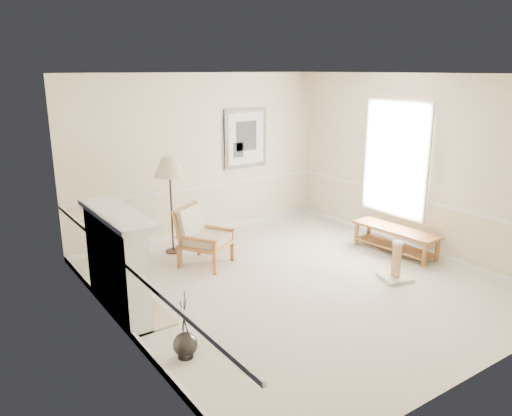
{
  "coord_description": "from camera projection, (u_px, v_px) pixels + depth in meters",
  "views": [
    {
      "loc": [
        -4.19,
        -5.1,
        2.97
      ],
      "look_at": [
        -0.2,
        0.7,
        0.99
      ],
      "focal_mm": 35.0,
      "sensor_mm": 36.0,
      "label": 1
    }
  ],
  "objects": [
    {
      "name": "armchair",
      "position": [
        200.0,
        234.0,
        7.74
      ],
      "size": [
        0.98,
        0.99,
        0.92
      ],
      "rotation": [
        0.0,
        0.0,
        0.57
      ],
      "color": "olive",
      "rests_on": "ground"
    },
    {
      "name": "fireplace",
      "position": [
        118.0,
        264.0,
        6.16
      ],
      "size": [
        0.64,
        1.64,
        1.31
      ],
      "color": "white",
      "rests_on": "ground"
    },
    {
      "name": "room",
      "position": [
        302.0,
        152.0,
        6.77
      ],
      "size": [
        5.04,
        5.54,
        2.92
      ],
      "color": "beige",
      "rests_on": "ground"
    },
    {
      "name": "scratching_post",
      "position": [
        396.0,
        268.0,
        7.23
      ],
      "size": [
        0.51,
        0.51,
        0.58
      ],
      "rotation": [
        0.0,
        0.0,
        -0.3
      ],
      "color": "silver",
      "rests_on": "ground"
    },
    {
      "name": "ground",
      "position": [
        295.0,
        283.0,
        7.13
      ],
      "size": [
        5.5,
        5.5,
        0.0
      ],
      "primitive_type": "plane",
      "color": "silver",
      "rests_on": "ground"
    },
    {
      "name": "floor_lamp",
      "position": [
        170.0,
        169.0,
        7.98
      ],
      "size": [
        0.55,
        0.55,
        1.62
      ],
      "rotation": [
        0.0,
        0.0,
        -0.09
      ],
      "color": "black",
      "rests_on": "ground"
    },
    {
      "name": "floor_vase",
      "position": [
        185.0,
        345.0,
        5.27
      ],
      "size": [
        0.26,
        0.26,
        0.77
      ],
      "rotation": [
        0.0,
        0.0,
        -0.4
      ],
      "color": "black",
      "rests_on": "ground"
    },
    {
      "name": "bench",
      "position": [
        395.0,
        236.0,
        8.26
      ],
      "size": [
        0.56,
        1.51,
        0.42
      ],
      "rotation": [
        0.0,
        0.0,
        0.08
      ],
      "color": "olive",
      "rests_on": "ground"
    }
  ]
}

